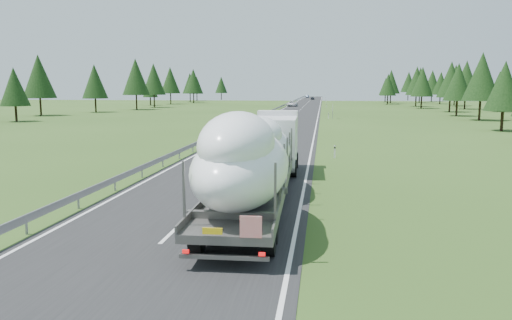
# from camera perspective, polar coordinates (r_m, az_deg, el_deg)

# --- Properties ---
(road_surface) EXTENTS (10.00, 400.00, 0.02)m
(road_surface) POSITION_cam_1_polar(r_m,az_deg,el_deg) (108.93, 4.74, 5.41)
(road_surface) COLOR black
(road_surface) RESTS_ON ground
(guardrail) EXTENTS (0.10, 400.00, 0.76)m
(guardrail) POSITION_cam_1_polar(r_m,az_deg,el_deg) (109.24, 1.95, 5.76)
(guardrail) COLOR slate
(guardrail) RESTS_ON ground
(marker_posts) EXTENTS (0.13, 350.08, 1.00)m
(marker_posts) POSITION_cam_1_polar(r_m,az_deg,el_deg) (163.73, 8.03, 6.50)
(marker_posts) COLOR silver
(marker_posts) RESTS_ON ground
(highway_sign) EXTENTS (0.08, 0.90, 2.60)m
(highway_sign) POSITION_cam_1_polar(r_m,az_deg,el_deg) (88.74, 8.76, 5.86)
(highway_sign) COLOR slate
(highway_sign) RESTS_ON ground
(tree_line_right) EXTENTS (28.15, 245.96, 12.54)m
(tree_line_right) POSITION_cam_1_polar(r_m,az_deg,el_deg) (107.92, 25.64, 8.39)
(tree_line_right) COLOR black
(tree_line_right) RESTS_ON ground
(tree_line_left) EXTENTS (15.36, 245.85, 12.52)m
(tree_line_left) POSITION_cam_1_polar(r_m,az_deg,el_deg) (105.54, -20.27, 8.85)
(tree_line_left) COLOR black
(tree_line_left) RESTS_ON ground
(boat_truck) EXTENTS (3.58, 20.81, 4.62)m
(boat_truck) POSITION_cam_1_polar(r_m,az_deg,el_deg) (23.05, 0.13, 0.84)
(boat_truck) COLOR silver
(boat_truck) RESTS_ON ground
(distant_van) EXTENTS (2.99, 5.93, 1.61)m
(distant_van) POSITION_cam_1_polar(r_m,az_deg,el_deg) (145.11, 4.15, 6.44)
(distant_van) COLOR silver
(distant_van) RESTS_ON ground
(distant_car_dark) EXTENTS (1.90, 3.97, 1.31)m
(distant_car_dark) POSITION_cam_1_polar(r_m,az_deg,el_deg) (225.73, 6.46, 7.03)
(distant_car_dark) COLOR black
(distant_car_dark) RESTS_ON ground
(distant_car_blue) EXTENTS (1.85, 4.60, 1.48)m
(distant_car_blue) POSITION_cam_1_polar(r_m,az_deg,el_deg) (269.31, 5.88, 7.25)
(distant_car_blue) COLOR #16283F
(distant_car_blue) RESTS_ON ground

